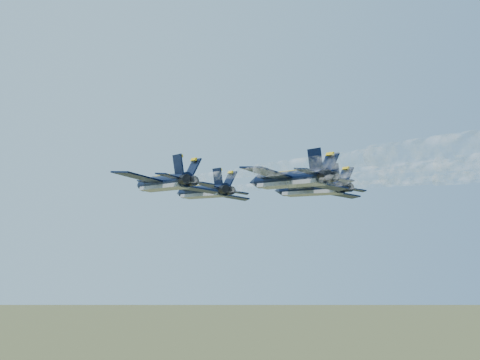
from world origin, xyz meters
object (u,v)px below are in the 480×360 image
object	(u,v)px
jet_lead	(202,192)
jet_left	(163,183)
jet_slot	(289,179)
jet_right	(310,189)

from	to	relation	value
jet_lead	jet_left	bearing A→B (deg)	-134.69
jet_lead	jet_left	distance (m)	16.11
jet_lead	jet_left	xyz separation A→B (m)	(-8.85, -13.46, 0.00)
jet_left	jet_slot	bearing A→B (deg)	-46.85
jet_left	jet_slot	world-z (taller)	same
jet_lead	jet_slot	size ratio (longest dim) A/B	1.00
jet_slot	jet_left	bearing A→B (deg)	133.15
jet_slot	jet_lead	bearing A→B (deg)	91.02
jet_left	jet_right	bearing A→B (deg)	-3.25
jet_lead	jet_left	size ratio (longest dim) A/B	1.00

